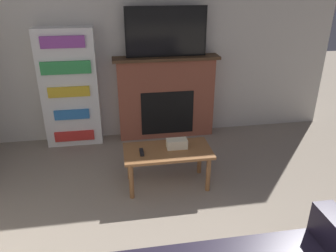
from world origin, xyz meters
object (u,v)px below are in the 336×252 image
at_px(fireplace, 166,97).
at_px(bookshelf, 70,88).
at_px(tv, 166,32).
at_px(coffee_table, 168,155).

xyz_separation_m(fireplace, bookshelf, (-1.29, -0.02, 0.20)).
bearing_deg(bookshelf, tv, 0.12).
relative_size(coffee_table, bookshelf, 0.60).
bearing_deg(bookshelf, fireplace, 1.00).
height_order(fireplace, bookshelf, bookshelf).
distance_m(fireplace, bookshelf, 1.31).
relative_size(tv, bookshelf, 0.68).
bearing_deg(tv, bookshelf, -179.88).
bearing_deg(fireplace, tv, -90.00).
xyz_separation_m(fireplace, coffee_table, (-0.19, -1.28, -0.21)).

